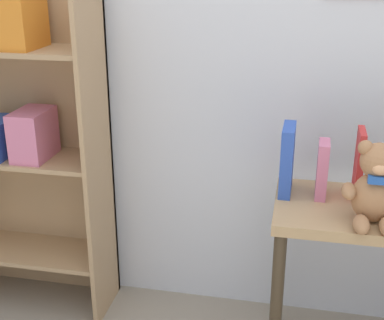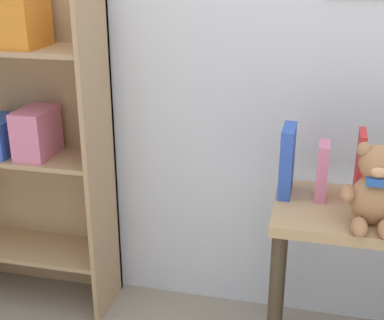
{
  "view_description": "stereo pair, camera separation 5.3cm",
  "coord_description": "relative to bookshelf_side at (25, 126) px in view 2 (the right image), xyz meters",
  "views": [
    {
      "loc": [
        0.07,
        -0.67,
        1.42
      ],
      "look_at": [
        -0.28,
        1.02,
        0.75
      ],
      "focal_mm": 50.0,
      "sensor_mm": 36.0,
      "label": 1
    },
    {
      "loc": [
        0.12,
        -0.66,
        1.42
      ],
      "look_at": [
        -0.28,
        1.02,
        0.75
      ],
      "focal_mm": 50.0,
      "sensor_mm": 36.0,
      "label": 2
    }
  ],
  "objects": [
    {
      "name": "book_standing_red",
      "position": [
        1.28,
        -0.11,
        -0.01
      ],
      "size": [
        0.02,
        0.12,
        0.23
      ],
      "primitive_type": "cube",
      "rotation": [
        0.0,
        0.0,
        -0.01
      ],
      "color": "red",
      "rests_on": "display_table"
    },
    {
      "name": "book_standing_pink",
      "position": [
        1.17,
        -0.14,
        -0.03
      ],
      "size": [
        0.04,
        0.1,
        0.19
      ],
      "primitive_type": "cube",
      "rotation": [
        0.0,
        0.0,
        -0.02
      ],
      "color": "#D17093",
      "rests_on": "display_table"
    },
    {
      "name": "book_standing_blue",
      "position": [
        1.05,
        -0.12,
        -0.01
      ],
      "size": [
        0.04,
        0.15,
        0.24
      ],
      "primitive_type": "cube",
      "rotation": [
        0.0,
        0.0,
        -0.02
      ],
      "color": "#2D51B7",
      "rests_on": "display_table"
    },
    {
      "name": "display_table",
      "position": [
        1.28,
        -0.19,
        -0.26
      ],
      "size": [
        0.53,
        0.38,
        0.65
      ],
      "color": "tan",
      "rests_on": "ground_plane"
    },
    {
      "name": "wall_back",
      "position": [
        1.01,
        0.16,
        0.48
      ],
      "size": [
        4.8,
        0.07,
        2.5
      ],
      "color": "silver",
      "rests_on": "ground_plane"
    },
    {
      "name": "teddy_bear",
      "position": [
        1.32,
        -0.3,
        -0.01
      ],
      "size": [
        0.2,
        0.18,
        0.26
      ],
      "color": "#A8754C",
      "rests_on": "display_table"
    },
    {
      "name": "bookshelf_side",
      "position": [
        0.0,
        0.0,
        0.0
      ],
      "size": [
        0.68,
        0.28,
        1.33
      ],
      "color": "tan",
      "rests_on": "ground_plane"
    }
  ]
}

